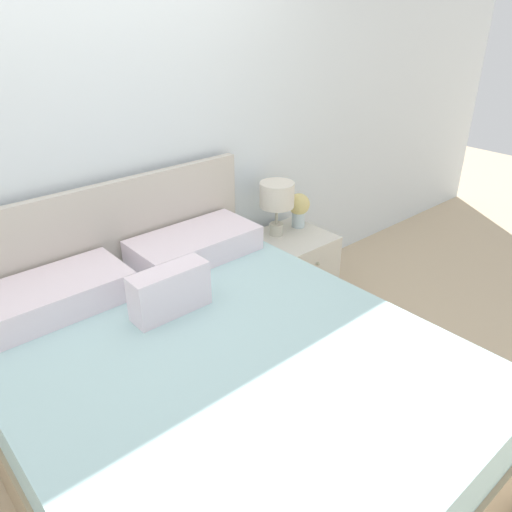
# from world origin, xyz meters

# --- Properties ---
(ground_plane) EXTENTS (12.00, 12.00, 0.00)m
(ground_plane) POSITION_xyz_m (0.00, 0.00, 0.00)
(ground_plane) COLOR #CCB28E
(wall_back) EXTENTS (8.00, 0.06, 2.60)m
(wall_back) POSITION_xyz_m (0.00, 0.07, 1.30)
(wall_back) COLOR white
(wall_back) RESTS_ON ground_plane
(bed) EXTENTS (1.71, 2.03, 1.07)m
(bed) POSITION_xyz_m (0.00, -0.95, 0.33)
(bed) COLOR tan
(bed) RESTS_ON ground_plane
(nightstand) EXTENTS (0.48, 0.49, 0.50)m
(nightstand) POSITION_xyz_m (1.17, -0.25, 0.25)
(nightstand) COLOR silver
(nightstand) RESTS_ON ground_plane
(table_lamp) EXTENTS (0.22, 0.22, 0.36)m
(table_lamp) POSITION_xyz_m (1.11, -0.16, 0.77)
(table_lamp) COLOR beige
(table_lamp) RESTS_ON nightstand
(flower_vase) EXTENTS (0.15, 0.15, 0.24)m
(flower_vase) POSITION_xyz_m (1.32, -0.17, 0.64)
(flower_vase) COLOR silver
(flower_vase) RESTS_ON nightstand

